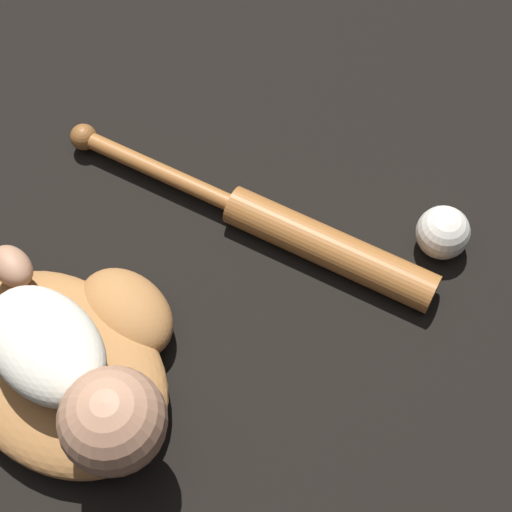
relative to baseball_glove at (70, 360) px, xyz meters
name	(u,v)px	position (x,y,z in m)	size (l,w,h in m)	color
ground_plane	(31,377)	(-0.05, -0.04, -0.04)	(6.00, 6.00, 0.00)	black
baseball_glove	(70,360)	(0.00, 0.00, 0.00)	(0.36, 0.32, 0.08)	#A8703D
baby_figure	(72,376)	(0.05, -0.03, 0.09)	(0.35, 0.19, 0.12)	silver
baseball_bat	(291,231)	(0.14, 0.31, -0.01)	(0.57, 0.08, 0.05)	#9E602D
baseball	(443,233)	(0.32, 0.41, 0.00)	(0.07, 0.07, 0.07)	silver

